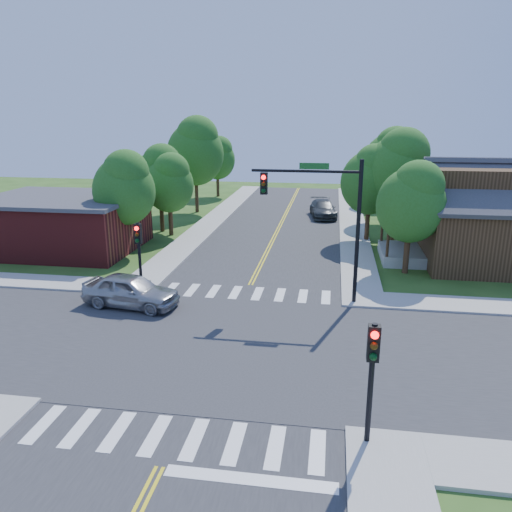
% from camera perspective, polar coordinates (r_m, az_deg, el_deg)
% --- Properties ---
extents(ground, '(100.00, 100.00, 0.00)m').
position_cam_1_polar(ground, '(21.03, -4.04, -10.16)').
color(ground, '#274A17').
rests_on(ground, ground).
extents(road_ns, '(10.00, 90.00, 0.04)m').
position_cam_1_polar(road_ns, '(21.03, -4.04, -10.11)').
color(road_ns, '#2D2D30').
rests_on(road_ns, ground).
extents(road_ew, '(90.00, 10.00, 0.04)m').
position_cam_1_polar(road_ew, '(21.02, -4.04, -10.10)').
color(road_ew, '#2D2D30').
rests_on(road_ew, ground).
extents(intersection_patch, '(10.20, 10.20, 0.06)m').
position_cam_1_polar(intersection_patch, '(21.03, -4.04, -10.16)').
color(intersection_patch, '#2D2D30').
rests_on(intersection_patch, ground).
extents(sidewalk_ne, '(40.00, 40.00, 0.14)m').
position_cam_1_polar(sidewalk_ne, '(37.23, 26.47, 0.03)').
color(sidewalk_ne, '#9E9B93').
rests_on(sidewalk_ne, ground).
extents(sidewalk_nw, '(40.00, 40.00, 0.14)m').
position_cam_1_polar(sidewalk_nw, '(40.74, -21.12, 1.91)').
color(sidewalk_nw, '#9E9B93').
rests_on(sidewalk_nw, ground).
extents(crosswalk_north, '(8.85, 2.00, 0.01)m').
position_cam_1_polar(crosswalk_north, '(26.60, -1.10, -4.24)').
color(crosswalk_north, white).
rests_on(crosswalk_north, ground).
extents(crosswalk_south, '(8.85, 2.00, 0.01)m').
position_cam_1_polar(crosswalk_south, '(15.88, -9.27, -19.74)').
color(crosswalk_south, white).
rests_on(crosswalk_south, ground).
extents(centerline, '(0.30, 90.00, 0.01)m').
position_cam_1_polar(centerline, '(21.01, -4.04, -10.05)').
color(centerline, yellow).
rests_on(centerline, ground).
extents(stop_bar, '(4.60, 0.45, 0.09)m').
position_cam_1_polar(stop_bar, '(14.34, -0.67, -24.29)').
color(stop_bar, white).
rests_on(stop_bar, ground).
extents(signal_mast_ne, '(5.30, 0.42, 7.20)m').
position_cam_1_polar(signal_mast_ne, '(24.37, 7.73, 5.45)').
color(signal_mast_ne, black).
rests_on(signal_mast_ne, ground).
extents(signal_pole_se, '(0.34, 0.42, 3.80)m').
position_cam_1_polar(signal_pole_se, '(14.42, 13.15, -11.72)').
color(signal_pole_se, black).
rests_on(signal_pole_se, ground).
extents(signal_pole_nw, '(0.34, 0.42, 3.80)m').
position_cam_1_polar(signal_pole_nw, '(26.75, -13.27, 1.31)').
color(signal_pole_nw, black).
rests_on(signal_pole_nw, ground).
extents(house_ne, '(13.05, 8.80, 7.11)m').
position_cam_1_polar(house_ne, '(34.86, 26.77, 4.52)').
color(house_ne, '#2F2010').
rests_on(house_ne, ground).
extents(building_nw, '(10.40, 8.40, 3.73)m').
position_cam_1_polar(building_nw, '(37.34, -21.19, 3.56)').
color(building_nw, maroon).
rests_on(building_nw, ground).
extents(tree_e_a, '(3.97, 3.77, 6.75)m').
position_cam_1_polar(tree_e_a, '(30.29, 17.47, 6.10)').
color(tree_e_a, '#382314').
rests_on(tree_e_a, ground).
extents(tree_e_b, '(4.92, 4.67, 8.36)m').
position_cam_1_polar(tree_e_b, '(37.22, 16.02, 9.60)').
color(tree_e_b, '#382314').
rests_on(tree_e_b, ground).
extents(tree_e_c, '(4.85, 4.61, 8.24)m').
position_cam_1_polar(tree_e_c, '(44.27, 15.27, 10.50)').
color(tree_e_c, '#382314').
rests_on(tree_e_c, ground).
extents(tree_e_d, '(4.16, 3.95, 7.07)m').
position_cam_1_polar(tree_e_d, '(53.40, 14.32, 10.60)').
color(tree_e_d, '#382314').
rests_on(tree_e_d, ground).
extents(tree_w_a, '(4.14, 3.93, 7.03)m').
position_cam_1_polar(tree_w_a, '(34.32, -14.78, 7.72)').
color(tree_w_a, '#382314').
rests_on(tree_w_a, ground).
extents(tree_w_b, '(4.13, 3.92, 7.02)m').
position_cam_1_polar(tree_w_b, '(40.42, -10.87, 9.14)').
color(tree_w_b, '#382314').
rests_on(tree_w_b, ground).
extents(tree_w_c, '(5.35, 5.08, 9.09)m').
position_cam_1_polar(tree_w_c, '(48.00, -6.89, 12.00)').
color(tree_w_c, '#382314').
rests_on(tree_w_c, ground).
extents(tree_w_d, '(4.02, 3.82, 6.83)m').
position_cam_1_polar(tree_w_d, '(57.32, -4.39, 11.22)').
color(tree_w_d, '#382314').
rests_on(tree_w_d, ground).
extents(tree_house, '(4.24, 4.02, 7.20)m').
position_cam_1_polar(tree_house, '(37.46, 13.04, 8.67)').
color(tree_house, '#382314').
rests_on(tree_house, ground).
extents(tree_bldg, '(3.79, 3.60, 6.44)m').
position_cam_1_polar(tree_bldg, '(39.05, -9.84, 8.39)').
color(tree_bldg, '#382314').
rests_on(tree_bldg, ground).
extents(car_silver, '(3.44, 5.42, 1.64)m').
position_cam_1_polar(car_silver, '(25.35, -14.12, -3.93)').
color(car_silver, '#9D9EA4').
rests_on(car_silver, ground).
extents(car_dgrey, '(3.62, 5.83, 1.52)m').
position_cam_1_polar(car_dgrey, '(46.24, 7.67, 5.32)').
color(car_dgrey, '#34383A').
rests_on(car_dgrey, ground).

